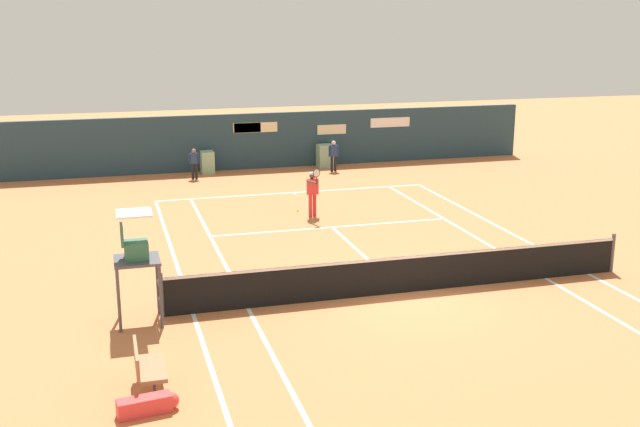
# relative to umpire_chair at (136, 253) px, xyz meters

# --- Properties ---
(ground_plane) EXTENTS (80.00, 80.00, 0.01)m
(ground_plane) POSITION_rel_umpire_chair_xyz_m (6.52, 0.78, -1.64)
(ground_plane) COLOR #C67042
(tennis_net) EXTENTS (12.10, 0.10, 1.07)m
(tennis_net) POSITION_rel_umpire_chair_xyz_m (6.52, 0.20, -1.13)
(tennis_net) COLOR #4C4C51
(tennis_net) RESTS_ON ground_plane
(sponsor_back_wall) EXTENTS (25.00, 1.02, 2.49)m
(sponsor_back_wall) POSITION_rel_umpire_chair_xyz_m (6.54, 17.17, -0.44)
(sponsor_back_wall) COLOR #233D4C
(sponsor_back_wall) RESTS_ON ground_plane
(umpire_chair) EXTENTS (1.00, 1.00, 2.59)m
(umpire_chair) POSITION_rel_umpire_chair_xyz_m (0.00, 0.00, 0.00)
(umpire_chair) COLOR #47474C
(umpire_chair) RESTS_ON ground_plane
(player_bench) EXTENTS (0.54, 1.20, 0.88)m
(player_bench) POSITION_rel_umpire_chair_xyz_m (-0.05, -3.38, -1.13)
(player_bench) COLOR #38383D
(player_bench) RESTS_ON ground_plane
(equipment_bag) EXTENTS (1.10, 0.43, 0.32)m
(equipment_bag) POSITION_rel_umpire_chair_xyz_m (-0.06, -4.28, -1.48)
(equipment_bag) COLOR #DB3838
(equipment_bag) RESTS_ON ground_plane
(player_on_baseline) EXTENTS (0.48, 0.79, 1.79)m
(player_on_baseline) POSITION_rel_umpire_chair_xyz_m (6.28, 8.12, -0.70)
(player_on_baseline) COLOR red
(player_on_baseline) RESTS_ON ground_plane
(ball_kid_right_post) EXTENTS (0.46, 0.20, 1.37)m
(ball_kid_right_post) POSITION_rel_umpire_chair_xyz_m (9.26, 15.56, -0.85)
(ball_kid_right_post) COLOR black
(ball_kid_right_post) RESTS_ON ground_plane
(ball_kid_centre_post) EXTENTS (0.43, 0.21, 1.30)m
(ball_kid_centre_post) POSITION_rel_umpire_chair_xyz_m (3.12, 15.56, -0.90)
(ball_kid_centre_post) COLOR black
(ball_kid_centre_post) RESTS_ON ground_plane
(tennis_ball_mid_court) EXTENTS (0.07, 0.07, 0.07)m
(tennis_ball_mid_court) POSITION_rel_umpire_chair_xyz_m (5.97, 8.97, -1.61)
(tennis_ball_mid_court) COLOR #CCE033
(tennis_ball_mid_court) RESTS_ON ground_plane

